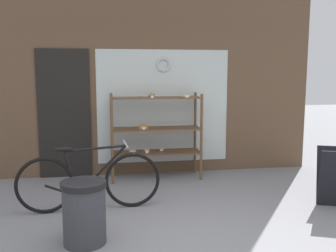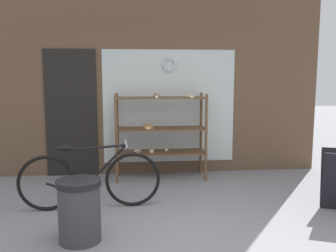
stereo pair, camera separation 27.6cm
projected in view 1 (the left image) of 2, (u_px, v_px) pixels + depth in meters
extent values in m
plane|color=gray|center=(186.00, 249.00, 3.68)|extent=(30.00, 30.00, 0.00)
cube|color=brown|center=(151.00, 57.00, 6.24)|extent=(5.59, 0.08, 3.97)
cube|color=silver|center=(163.00, 106.00, 6.34)|extent=(2.23, 0.02, 1.90)
cube|color=black|center=(64.00, 114.00, 6.09)|extent=(0.84, 0.03, 2.10)
torus|color=#B7B7BC|center=(163.00, 65.00, 6.22)|extent=(0.26, 0.06, 0.26)
cylinder|color=brown|center=(112.00, 140.00, 5.73)|extent=(0.04, 0.04, 1.39)
cylinder|color=brown|center=(201.00, 138.00, 5.95)|extent=(0.04, 0.04, 1.39)
cylinder|color=brown|center=(112.00, 135.00, 6.16)|extent=(0.04, 0.04, 1.39)
cylinder|color=brown|center=(195.00, 133.00, 6.38)|extent=(0.04, 0.04, 1.39)
cube|color=brown|center=(156.00, 152.00, 6.09)|extent=(1.45, 0.48, 0.02)
cube|color=brown|center=(156.00, 129.00, 6.04)|extent=(1.45, 0.48, 0.02)
cube|color=brown|center=(156.00, 98.00, 5.96)|extent=(1.45, 0.48, 0.02)
ellipsoid|color=tan|center=(161.00, 149.00, 6.21)|extent=(0.07, 0.06, 0.05)
cube|color=white|center=(162.00, 150.00, 6.17)|extent=(0.05, 0.00, 0.04)
torus|color=beige|center=(132.00, 151.00, 6.05)|extent=(0.12, 0.12, 0.03)
cube|color=white|center=(133.00, 152.00, 5.98)|extent=(0.05, 0.00, 0.04)
cylinder|color=#C67F42|center=(143.00, 127.00, 5.98)|extent=(0.16, 0.16, 0.05)
cube|color=white|center=(144.00, 128.00, 5.89)|extent=(0.05, 0.00, 0.04)
ellipsoid|color=#AD7F4C|center=(147.00, 150.00, 6.07)|extent=(0.10, 0.08, 0.07)
cube|color=white|center=(147.00, 152.00, 6.01)|extent=(0.05, 0.00, 0.04)
torus|color=#4C2D1E|center=(133.00, 153.00, 5.91)|extent=(0.11, 0.11, 0.03)
cube|color=white|center=(133.00, 154.00, 5.85)|extent=(0.05, 0.00, 0.04)
torus|color=tan|center=(186.00, 96.00, 5.94)|extent=(0.15, 0.15, 0.04)
cube|color=white|center=(187.00, 97.00, 5.86)|extent=(0.05, 0.00, 0.04)
ellipsoid|color=brown|center=(152.00, 96.00, 5.84)|extent=(0.10, 0.09, 0.07)
cube|color=white|center=(152.00, 97.00, 5.79)|extent=(0.05, 0.00, 0.04)
torus|color=black|center=(45.00, 186.00, 4.57)|extent=(0.71, 0.09, 0.71)
torus|color=black|center=(133.00, 180.00, 4.80)|extent=(0.71, 0.09, 0.71)
cylinder|color=black|center=(101.00, 171.00, 4.69)|extent=(0.64, 0.07, 0.64)
cylinder|color=black|center=(95.00, 148.00, 4.64)|extent=(0.76, 0.08, 0.07)
cylinder|color=black|center=(70.00, 174.00, 4.62)|extent=(0.17, 0.04, 0.58)
cylinder|color=black|center=(61.00, 191.00, 4.62)|extent=(0.39, 0.06, 0.19)
ellipsoid|color=black|center=(64.00, 149.00, 4.56)|extent=(0.22, 0.10, 0.06)
cylinder|color=#B2B2B7|center=(126.00, 144.00, 4.71)|extent=(0.05, 0.46, 0.02)
cylinder|color=#38383D|center=(84.00, 213.00, 3.77)|extent=(0.43, 0.43, 0.65)
cylinder|color=black|center=(83.00, 184.00, 3.73)|extent=(0.46, 0.46, 0.06)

